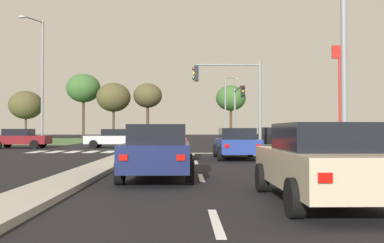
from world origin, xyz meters
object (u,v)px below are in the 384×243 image
treeline_third (114,97)px  street_lamp_third (227,105)px  car_beige_seventh (323,162)px  traffic_signal_far_right (238,104)px  treeline_near (26,105)px  car_red_sixth (167,143)px  treeline_fourth (148,96)px  car_maroon_second (20,138)px  car_blue_fourth (236,143)px  traffic_signal_near_right (235,90)px  treeline_fifth (231,98)px  car_navy_fifth (158,151)px  car_silver_near (114,138)px  treeline_second (83,88)px  car_black_third (275,138)px  street_lamp_near (338,18)px  street_lamp_second (41,77)px

treeline_third → street_lamp_third: bearing=-28.1°
car_beige_seventh → traffic_signal_far_right: traffic_signal_far_right is taller
street_lamp_third → treeline_near: 34.65m
car_red_sixth → treeline_fourth: treeline_fourth is taller
car_maroon_second → treeline_near: 40.47m
traffic_signal_far_right → car_blue_fourth: bearing=-97.3°
car_beige_seventh → treeline_third: (-13.80, 58.31, 5.70)m
car_red_sixth → traffic_signal_near_right: bearing=56.9°
treeline_fourth → treeline_fifth: size_ratio=1.01×
car_navy_fifth → treeline_third: 55.42m
car_silver_near → treeline_third: size_ratio=0.50×
treeline_fifth → car_beige_seventh: bearing=-94.5°
car_silver_near → car_maroon_second: bearing=92.7°
traffic_signal_near_right → treeline_second: bearing=114.2°
car_silver_near → car_beige_seventh: car_beige_seventh is taller
car_beige_seventh → street_lamp_third: size_ratio=0.52×
car_silver_near → car_red_sixth: (4.69, -13.46, 0.03)m
car_black_third → treeline_near: treeline_near is taller
car_black_third → street_lamp_near: bearing=-5.1°
car_blue_fourth → traffic_signal_far_right: bearing=82.7°
treeline_near → treeline_fifth: bearing=0.1°
car_blue_fourth → treeline_third: (-13.66, 45.77, 5.71)m
treeline_near → treeline_third: bearing=-16.1°
treeline_second → car_silver_near: bearing=-73.0°
street_lamp_second → treeline_fifth: bearing=62.5°
car_maroon_second → traffic_signal_far_right: 17.95m
car_silver_near → treeline_second: size_ratio=0.41×
traffic_signal_far_right → car_maroon_second: bearing=-167.4°
car_blue_fourth → treeline_fifth: size_ratio=0.52×
car_navy_fifth → car_maroon_second: bearing=119.9°
car_red_sixth → treeline_fifth: size_ratio=0.51×
treeline_near → street_lamp_second: bearing=-68.0°
car_silver_near → traffic_signal_far_right: bearing=-70.7°
traffic_signal_far_right → treeline_fourth: size_ratio=0.65×
car_navy_fifth → treeline_fourth: size_ratio=0.52×
car_red_sixth → car_beige_seventh: car_red_sixth is taller
car_black_third → car_red_sixth: (-7.71, -12.60, -0.03)m
car_navy_fifth → car_beige_seventh: bearing=-50.9°
car_red_sixth → treeline_near: treeline_near is taller
street_lamp_near → treeline_third: bearing=107.6°
car_beige_seventh → traffic_signal_far_right: bearing=86.1°
car_black_third → car_navy_fifth: bearing=-20.6°
car_maroon_second → traffic_signal_near_right: traffic_signal_near_right is taller
car_red_sixth → traffic_signal_far_right: size_ratio=0.77×
car_silver_near → treeline_third: 34.01m
car_black_third → treeline_fifth: (0.74, 38.35, 5.89)m
car_black_third → car_beige_seventh: bearing=-9.8°
car_silver_near → car_red_sixth: bearing=-160.8°
car_maroon_second → treeline_second: (-3.93, 36.72, 7.45)m
treeline_near → treeline_fourth: treeline_fourth is taller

